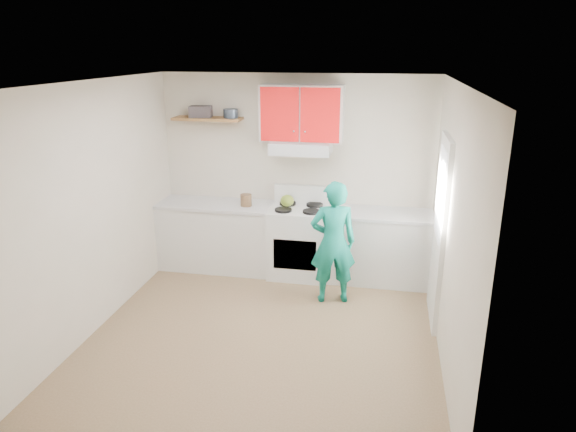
% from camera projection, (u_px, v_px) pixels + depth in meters
% --- Properties ---
extents(floor, '(3.80, 3.80, 0.00)m').
position_uv_depth(floor, '(264.00, 333.00, 5.52)').
color(floor, brown).
rests_on(floor, ground).
extents(ceiling, '(3.60, 3.80, 0.04)m').
position_uv_depth(ceiling, '(260.00, 83.00, 4.71)').
color(ceiling, white).
rests_on(ceiling, floor).
extents(back_wall, '(3.60, 0.04, 2.60)m').
position_uv_depth(back_wall, '(296.00, 174.00, 6.89)').
color(back_wall, beige).
rests_on(back_wall, floor).
extents(front_wall, '(3.60, 0.04, 2.60)m').
position_uv_depth(front_wall, '(194.00, 308.00, 3.34)').
color(front_wall, beige).
rests_on(front_wall, floor).
extents(left_wall, '(0.04, 3.80, 2.60)m').
position_uv_depth(left_wall, '(97.00, 208.00, 5.44)').
color(left_wall, beige).
rests_on(left_wall, floor).
extents(right_wall, '(0.04, 3.80, 2.60)m').
position_uv_depth(right_wall, '(451.00, 229.00, 4.79)').
color(right_wall, beige).
rests_on(right_wall, floor).
extents(door, '(0.05, 0.85, 2.05)m').
position_uv_depth(door, '(439.00, 232.00, 5.53)').
color(door, white).
rests_on(door, floor).
extents(door_glass, '(0.01, 0.55, 0.95)m').
position_uv_depth(door_glass, '(440.00, 193.00, 5.41)').
color(door_glass, white).
rests_on(door_glass, door).
extents(counter_left, '(1.52, 0.60, 0.90)m').
position_uv_depth(counter_left, '(217.00, 236.00, 7.06)').
color(counter_left, silver).
rests_on(counter_left, floor).
extents(counter_right, '(1.32, 0.60, 0.90)m').
position_uv_depth(counter_right, '(379.00, 247.00, 6.67)').
color(counter_right, silver).
rests_on(counter_right, floor).
extents(stove, '(0.76, 0.65, 0.92)m').
position_uv_depth(stove, '(299.00, 242.00, 6.83)').
color(stove, white).
rests_on(stove, floor).
extents(range_hood, '(0.76, 0.44, 0.15)m').
position_uv_depth(range_hood, '(301.00, 148.00, 6.54)').
color(range_hood, silver).
rests_on(range_hood, back_wall).
extents(upper_cabinets, '(1.02, 0.33, 0.70)m').
position_uv_depth(upper_cabinets, '(302.00, 113.00, 6.46)').
color(upper_cabinets, red).
rests_on(upper_cabinets, back_wall).
extents(shelf, '(0.90, 0.30, 0.04)m').
position_uv_depth(shelf, '(208.00, 119.00, 6.73)').
color(shelf, brown).
rests_on(shelf, back_wall).
extents(books, '(0.31, 0.24, 0.15)m').
position_uv_depth(books, '(201.00, 112.00, 6.71)').
color(books, '#373133').
rests_on(books, shelf).
extents(tin, '(0.20, 0.20, 0.12)m').
position_uv_depth(tin, '(231.00, 113.00, 6.64)').
color(tin, '#333D4C').
rests_on(tin, shelf).
extents(kettle, '(0.23, 0.23, 0.15)m').
position_uv_depth(kettle, '(287.00, 201.00, 6.76)').
color(kettle, olive).
rests_on(kettle, stove).
extents(crock, '(0.20, 0.20, 0.18)m').
position_uv_depth(crock, '(246.00, 201.00, 6.77)').
color(crock, '#523A24').
rests_on(crock, counter_left).
extents(cutting_board, '(0.34, 0.27, 0.02)m').
position_uv_depth(cutting_board, '(350.00, 214.00, 6.51)').
color(cutting_board, olive).
rests_on(cutting_board, counter_right).
extents(silicone_mat, '(0.37, 0.34, 0.01)m').
position_uv_depth(silicone_mat, '(403.00, 214.00, 6.50)').
color(silicone_mat, red).
rests_on(silicone_mat, counter_right).
extents(person, '(0.61, 0.48, 1.48)m').
position_uv_depth(person, '(333.00, 243.00, 6.02)').
color(person, '#0E7E6B').
rests_on(person, floor).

